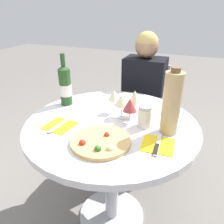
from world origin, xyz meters
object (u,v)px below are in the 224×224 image
at_px(pizza_large, 100,141).
at_px(tall_carafe, 172,103).
at_px(seated_diner, 140,112).
at_px(dining_table, 112,143).
at_px(chair_behind_diner, 143,114).
at_px(wine_bottle, 65,85).

bearing_deg(pizza_large, tall_carafe, 39.10).
bearing_deg(seated_diner, pizza_large, 92.45).
bearing_deg(pizza_large, dining_table, 98.44).
bearing_deg(dining_table, chair_behind_diner, 90.35).
distance_m(pizza_large, tall_carafe, 0.39).
xyz_separation_m(chair_behind_diner, seated_diner, (-0.00, -0.14, 0.09)).
distance_m(dining_table, tall_carafe, 0.44).
xyz_separation_m(chair_behind_diner, wine_bottle, (-0.37, -0.68, 0.46)).
relative_size(dining_table, seated_diner, 0.82).
distance_m(chair_behind_diner, pizza_large, 1.08).
bearing_deg(pizza_large, seated_diner, 92.45).
bearing_deg(chair_behind_diner, wine_bottle, 61.65).
xyz_separation_m(dining_table, tall_carafe, (0.32, 0.01, 0.31)).
distance_m(wine_bottle, tall_carafe, 0.70).
relative_size(pizza_large, wine_bottle, 0.87).
relative_size(seated_diner, pizza_large, 4.13).
bearing_deg(seated_diner, dining_table, 90.42).
height_order(dining_table, chair_behind_diner, chair_behind_diner).
bearing_deg(pizza_large, wine_bottle, 140.01).
xyz_separation_m(dining_table, chair_behind_diner, (-0.00, 0.80, -0.18)).
xyz_separation_m(seated_diner, wine_bottle, (-0.37, -0.54, 0.37)).
bearing_deg(chair_behind_diner, seated_diner, 90.00).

